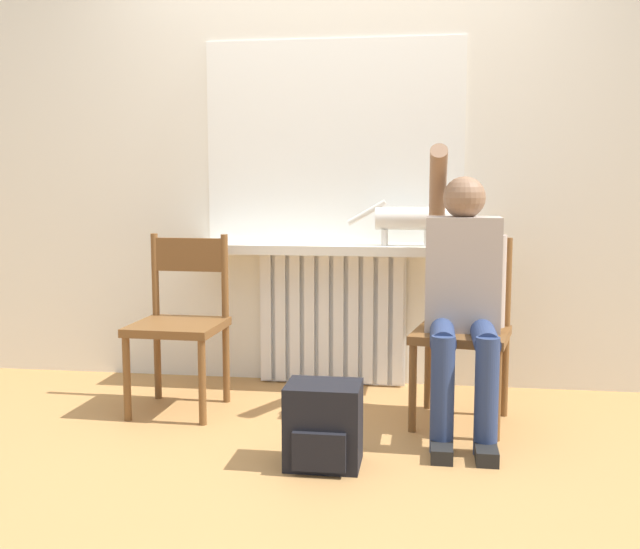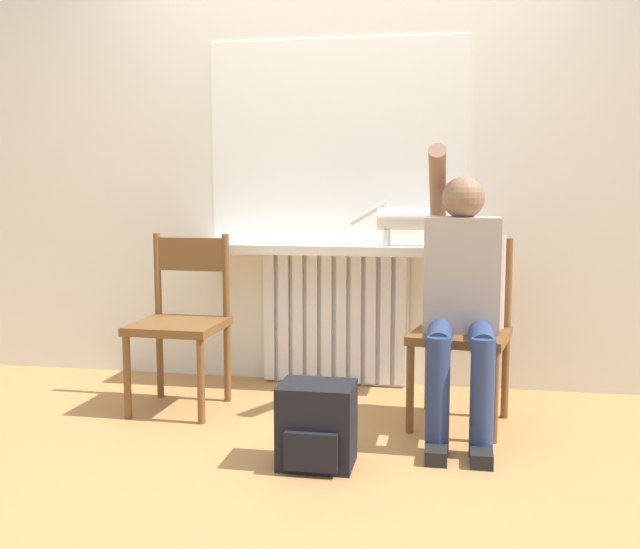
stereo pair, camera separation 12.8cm
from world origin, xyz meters
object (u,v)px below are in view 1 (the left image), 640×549
at_px(chair_left, 180,320).
at_px(chair_right, 463,328).
at_px(cat, 409,219).
at_px(backpack, 323,425).
at_px(person, 463,290).

bearing_deg(chair_left, chair_right, 1.88).
xyz_separation_m(chair_left, cat, (1.11, 0.45, 0.48)).
distance_m(cat, backpack, 1.38).
relative_size(chair_left, person, 0.67).
xyz_separation_m(chair_left, backpack, (0.81, -0.65, -0.29)).
relative_size(chair_right, cat, 1.61).
relative_size(chair_left, cat, 1.61).
bearing_deg(person, backpack, -136.31).
bearing_deg(chair_left, person, -2.96).
bearing_deg(backpack, person, 43.69).
xyz_separation_m(cat, backpack, (-0.30, -1.10, -0.77)).
distance_m(chair_left, backpack, 1.08).
bearing_deg(chair_right, cat, 131.45).
height_order(person, backpack, person).
bearing_deg(cat, chair_right, -59.16).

